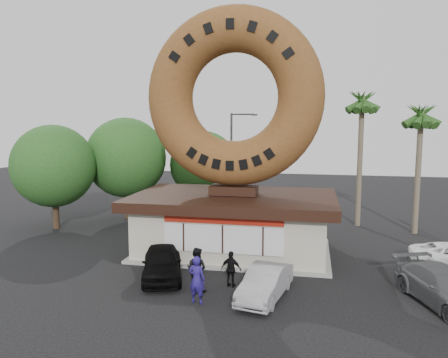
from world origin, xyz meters
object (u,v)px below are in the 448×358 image
Objects in this scene: street_lamp at (233,158)px; car_grey at (445,288)px; person_center at (197,269)px; giant_donut at (234,97)px; car_black at (162,262)px; donut_shop at (234,221)px; person_left at (197,280)px; person_right at (231,269)px; car_silver at (265,283)px.

street_lamp is 1.58× the size of car_grey.
giant_donut is at bearing -81.68° from person_center.
giant_donut is at bearing 43.43° from car_black.
person_left is (-0.21, -7.22, -0.79)m from donut_shop.
person_right reaches higher than car_black.
street_lamp reaches higher than car_silver.
giant_donut is 9.74m from person_center.
person_center is at bearing -95.28° from donut_shop.
donut_shop reaches higher than person_center.
street_lamp is at bearing 100.51° from giant_donut.
street_lamp is at bearing -73.98° from person_left.
donut_shop is at bearing -69.51° from person_right.
person_center reaches higher than car_grey.
person_center is (-0.34, 1.24, -0.02)m from person_left.
donut_shop is 10.54m from street_lamp.
person_right is at bearing -79.98° from street_lamp.
car_grey is at bearing -29.74° from donut_shop.
person_center reaches higher than car_black.
street_lamp reaches higher than person_right.
donut_shop is 6.74m from car_silver.
donut_shop is 5.50m from car_black.
person_right is at bearing -80.92° from giant_donut.
street_lamp is 15.89m from person_right.
donut_shop is 1.16× the size of giant_donut.
car_grey is (9.77, 1.75, -0.25)m from person_left.
street_lamp is 4.15× the size of person_center.
street_lamp is 17.19m from car_silver.
car_silver is at bearing -170.23° from person_center.
donut_shop is 7.26m from person_left.
street_lamp is 17.66m from person_left.
street_lamp reaches higher than car_grey.
donut_shop is 6.90× the size of person_right.
person_left is 3.41m from car_black.
person_center is 0.44× the size of car_black.
car_grey is (9.57, -5.46, -1.03)m from donut_shop.
street_lamp is 2.00× the size of car_silver.
car_black is at bearing 156.82° from car_grey.
giant_donut is 1.90× the size of car_grey.
car_silver is (4.31, -16.19, -3.82)m from street_lamp.
car_grey is (7.12, 0.71, 0.07)m from car_silver.
person_left is at bearing 170.32° from car_grey.
person_center is at bearing -95.26° from giant_donut.
car_silver is at bearing -75.11° from street_lamp.
giant_donut is 1.21× the size of street_lamp.
person_left is 1.02× the size of person_center.
person_right is 0.32× the size of car_grey.
donut_shop is 2.80× the size of car_silver.
person_left is at bearing -147.13° from car_silver.
car_silver is (1.61, -0.96, -0.15)m from person_right.
car_grey is (9.57, -5.48, -7.89)m from giant_donut.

